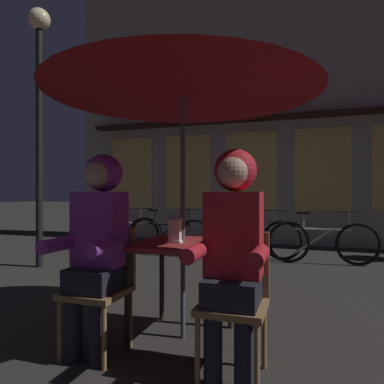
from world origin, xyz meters
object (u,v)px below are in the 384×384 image
Objects in this scene: bicycle_nearest at (121,233)px; street_lamp at (39,86)px; person_left_hooded at (98,232)px; bicycle_fourth at (322,242)px; person_right_hooded at (233,238)px; lantern at (176,227)px; bicycle_second at (169,236)px; cafe_table at (183,255)px; chair_right at (235,294)px; chair_left at (102,281)px; patio_umbrella at (183,71)px; bicycle_third at (251,238)px.

street_lamp is at bearing -108.05° from bicycle_nearest.
bicycle_nearest is (-1.92, 3.65, -0.50)m from person_left_hooded.
person_left_hooded is at bearing -113.99° from bicycle_fourth.
bicycle_fourth is (1.62, 3.65, -0.50)m from person_left_hooded.
person_right_hooded is 4.40m from street_lamp.
lantern is 0.17× the size of person_right_hooded.
person_left_hooded reaches higher than bicycle_second.
lantern reaches higher than bicycle_second.
cafe_table is 0.19× the size of street_lamp.
person_right_hooded is at bearing -62.23° from bicycle_second.
bicycle_fourth is at bearing 69.90° from lantern.
street_lamp is (-2.42, 2.11, 1.87)m from person_left_hooded.
person_left_hooded is (-0.96, -0.06, 0.36)m from chair_right.
chair_left is at bearing -114.33° from bicycle_fourth.
person_left_hooded is 4.02m from bicycle_fourth.
bicycle_nearest is (-2.35, 3.26, -0.51)m from lantern.
chair_right is 0.62× the size of person_right_hooded.
bicycle_nearest is 1.00× the size of bicycle_fourth.
chair_right is at bearing -32.72° from lantern.
street_lamp is (-2.42, 2.06, 2.23)m from chair_left.
bicycle_fourth is at bearing 70.46° from patio_umbrella.
chair_left is 0.52× the size of bicycle_fourth.
person_right_hooded is at bearing -41.57° from cafe_table.
chair_left is 3.75m from bicycle_third.
person_left_hooded is at bearing -41.10° from street_lamp.
lantern is at bearing 38.01° from chair_left.
cafe_table is 0.44× the size of bicycle_second.
bicycle_fourth is (4.05, 1.54, -2.37)m from street_lamp.
patio_umbrella is 1.20m from lantern.
cafe_table is 0.85× the size of chair_left.
bicycle_second and bicycle_third have the same top height.
chair_left is 0.96m from chair_right.
chair_right is 3.66m from bicycle_fourth.
patio_umbrella reaches higher than bicycle_third.
street_lamp reaches higher than bicycle_nearest.
person_right_hooded is (0.96, -0.06, 0.36)m from chair_left.
bicycle_fourth is at bearing 79.53° from chair_right.
cafe_table is 0.32× the size of patio_umbrella.
person_right_hooded is 0.83× the size of bicycle_third.
lantern reaches higher than bicycle_third.
street_lamp is (-2.86, 1.72, 1.85)m from lantern.
bicycle_fourth is at bearing 70.46° from cafe_table.
street_lamp reaches higher than patio_umbrella.
bicycle_third is at bearing 174.00° from bicycle_fourth.
cafe_table is at bearing -65.95° from bicycle_second.
bicycle_second and bicycle_fourth have the same top height.
chair_right is at bearing -37.55° from patio_umbrella.
cafe_table is at bearing 37.55° from chair_left.
person_right_hooded reaches higher than bicycle_second.
street_lamp is at bearing 139.67° from chair_left.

